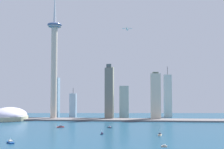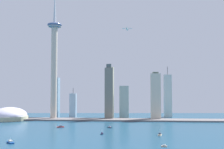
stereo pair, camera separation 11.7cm
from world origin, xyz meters
The scene contains 17 objects.
waterfront_pier centered at (0.00, 450.17, 1.79)m, with size 678.51×56.86×3.57m, color slate.
observation_tower centered at (-163.20, 463.60, 175.30)m, with size 40.42×40.42×372.45m.
stadium_dome centered at (-278.01, 438.47, 9.79)m, with size 99.84×99.84×47.05m.
skyscraper_0 centered at (30.63, 522.53, 46.76)m, with size 27.10×20.02×93.53m.
skyscraper_1 centered at (-9.74, 469.34, 73.29)m, with size 22.40×12.42×153.23m.
skyscraper_2 centered at (161.31, 558.33, 63.95)m, with size 22.36×24.85×152.64m.
skyscraper_3 centered at (118.53, 472.87, 63.92)m, with size 26.71×18.01×130.53m.
skyscraper_4 centered at (-170.55, 516.31, 58.96)m, with size 15.62×24.28×117.93m.
skyscraper_5 centered at (-9.31, 514.14, 73.90)m, with size 19.14×21.03×147.80m.
skyscraper_6 centered at (-122.37, 526.59, 35.67)m, with size 18.83×17.14×87.49m.
boat_0 centered at (7.53, 295.80, 1.23)m, with size 10.58×7.65×3.44m.
boat_1 centered at (101.31, 98.71, 1.35)m, with size 8.22×3.72×3.64m.
boat_3 centered at (1.48, 205.64, 1.43)m, with size 4.86×6.91×8.25m.
boat_4 centered at (-99.16, 298.32, 1.52)m, with size 16.08×8.24×9.15m.
boat_5 centered at (104.45, 199.71, 1.82)m, with size 7.86×13.56×11.13m.
boat_6 centered at (-125.29, 109.34, 1.63)m, with size 16.01×16.48×8.63m.
airplane centered at (42.08, 416.05, 239.49)m, with size 26.46×29.39×8.20m.
Camera 1 is at (59.44, -301.77, 77.66)m, focal length 44.96 mm.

